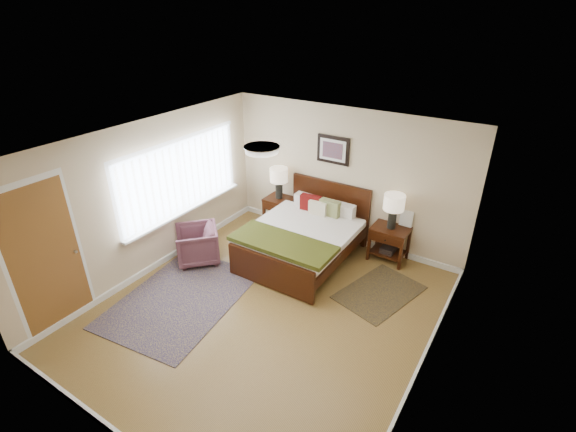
{
  "coord_description": "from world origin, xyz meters",
  "views": [
    {
      "loc": [
        2.85,
        -3.9,
        4.04
      ],
      "look_at": [
        -0.26,
        1.0,
        1.05
      ],
      "focal_mm": 26.0,
      "sensor_mm": 36.0,
      "label": 1
    }
  ],
  "objects_px": {
    "lamp_left": "(279,177)",
    "armchair": "(197,244)",
    "bed": "(304,233)",
    "nightstand_right": "(389,240)",
    "nightstand_left": "(279,204)",
    "lamp_right": "(394,205)",
    "rug_persian": "(181,298)"
  },
  "relations": [
    {
      "from": "lamp_left",
      "to": "rug_persian",
      "type": "xyz_separation_m",
      "value": [
        0.01,
        -2.75,
        -1.04
      ]
    },
    {
      "from": "nightstand_left",
      "to": "lamp_left",
      "type": "xyz_separation_m",
      "value": [
        0.0,
        0.02,
        0.55
      ]
    },
    {
      "from": "lamp_left",
      "to": "rug_persian",
      "type": "bearing_deg",
      "value": -89.72
    },
    {
      "from": "nightstand_right",
      "to": "armchair",
      "type": "relative_size",
      "value": 0.89
    },
    {
      "from": "bed",
      "to": "nightstand_left",
      "type": "relative_size",
      "value": 3.33
    },
    {
      "from": "lamp_right",
      "to": "rug_persian",
      "type": "distance_m",
      "value": 3.71
    },
    {
      "from": "armchair",
      "to": "rug_persian",
      "type": "relative_size",
      "value": 0.31
    },
    {
      "from": "bed",
      "to": "lamp_left",
      "type": "distance_m",
      "value": 1.39
    },
    {
      "from": "nightstand_left",
      "to": "lamp_right",
      "type": "relative_size",
      "value": 1.01
    },
    {
      "from": "bed",
      "to": "lamp_right",
      "type": "height_order",
      "value": "lamp_right"
    },
    {
      "from": "lamp_right",
      "to": "lamp_left",
      "type": "bearing_deg",
      "value": 180.0
    },
    {
      "from": "bed",
      "to": "nightstand_right",
      "type": "distance_m",
      "value": 1.48
    },
    {
      "from": "rug_persian",
      "to": "nightstand_left",
      "type": "bearing_deg",
      "value": 83.42
    },
    {
      "from": "bed",
      "to": "armchair",
      "type": "relative_size",
      "value": 2.93
    },
    {
      "from": "lamp_left",
      "to": "lamp_right",
      "type": "bearing_deg",
      "value": 0.0
    },
    {
      "from": "nightstand_right",
      "to": "lamp_right",
      "type": "relative_size",
      "value": 1.02
    },
    {
      "from": "bed",
      "to": "lamp_left",
      "type": "bearing_deg",
      "value": 142.44
    },
    {
      "from": "nightstand_left",
      "to": "lamp_right",
      "type": "bearing_deg",
      "value": 0.54
    },
    {
      "from": "bed",
      "to": "nightstand_right",
      "type": "xyz_separation_m",
      "value": [
        1.26,
        0.77,
        -0.13
      ]
    },
    {
      "from": "nightstand_left",
      "to": "nightstand_right",
      "type": "relative_size",
      "value": 0.99
    },
    {
      "from": "bed",
      "to": "armchair",
      "type": "height_order",
      "value": "bed"
    },
    {
      "from": "nightstand_left",
      "to": "lamp_right",
      "type": "xyz_separation_m",
      "value": [
        2.28,
        0.02,
        0.56
      ]
    },
    {
      "from": "bed",
      "to": "armchair",
      "type": "distance_m",
      "value": 1.84
    },
    {
      "from": "armchair",
      "to": "rug_persian",
      "type": "xyz_separation_m",
      "value": [
        0.51,
        -0.94,
        -0.31
      ]
    },
    {
      "from": "nightstand_left",
      "to": "lamp_left",
      "type": "relative_size",
      "value": 1.01
    },
    {
      "from": "lamp_left",
      "to": "armchair",
      "type": "bearing_deg",
      "value": -105.44
    },
    {
      "from": "bed",
      "to": "nightstand_left",
      "type": "xyz_separation_m",
      "value": [
        -1.02,
        0.76,
        -0.02
      ]
    },
    {
      "from": "nightstand_left",
      "to": "armchair",
      "type": "bearing_deg",
      "value": -105.61
    },
    {
      "from": "bed",
      "to": "lamp_right",
      "type": "bearing_deg",
      "value": 31.78
    },
    {
      "from": "armchair",
      "to": "rug_persian",
      "type": "distance_m",
      "value": 1.11
    },
    {
      "from": "lamp_right",
      "to": "rug_persian",
      "type": "xyz_separation_m",
      "value": [
        -2.26,
        -2.75,
        -1.04
      ]
    },
    {
      "from": "nightstand_left",
      "to": "rug_persian",
      "type": "relative_size",
      "value": 0.27
    }
  ]
}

